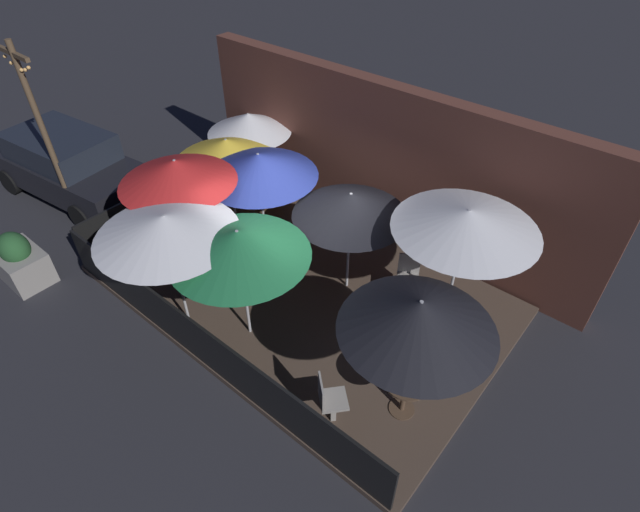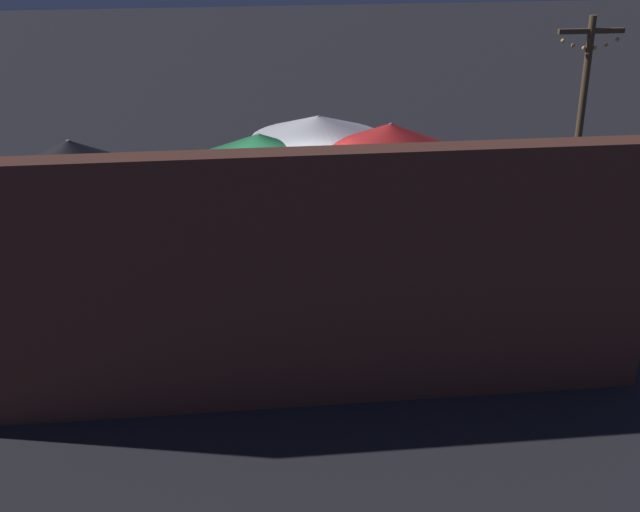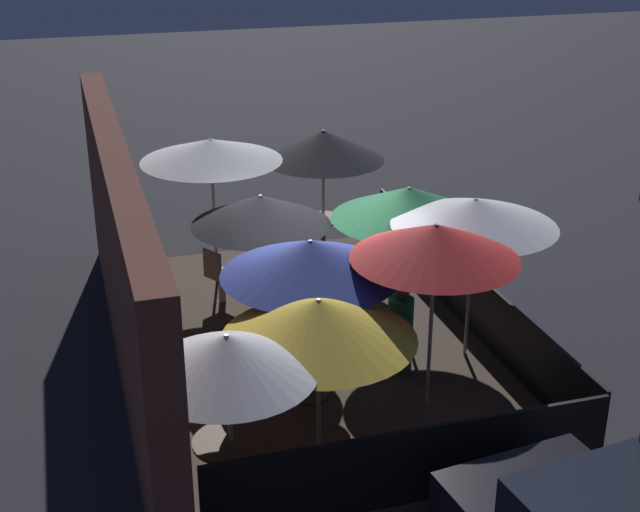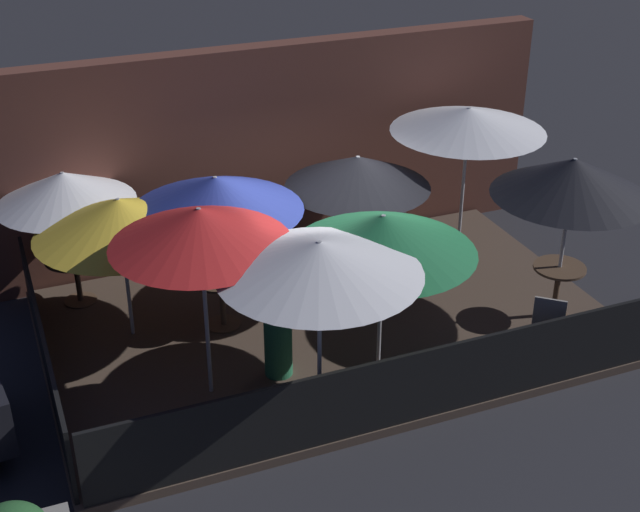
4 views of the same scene
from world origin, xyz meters
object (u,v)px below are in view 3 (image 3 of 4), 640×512
patio_umbrella_4 (261,210)px  patio_umbrella_6 (408,203)px  dining_table_2 (232,452)px  patron_0 (400,331)px  patio_chair_0 (218,274)px  patio_umbrella_2 (227,354)px  patio_umbrella_3 (211,150)px  patio_umbrella_5 (319,319)px  patio_umbrella_0 (310,258)px  dining_table_1 (323,227)px  patio_umbrella_1 (323,145)px  patio_umbrella_8 (475,212)px  patio_chair_1 (383,240)px  dining_table_0 (311,355)px  patio_umbrella_7 (435,242)px

patio_umbrella_4 → patio_umbrella_6: patio_umbrella_6 is taller
dining_table_2 → patron_0: 3.44m
patio_umbrella_4 → patio_chair_0: patio_umbrella_4 is taller
patio_umbrella_2 → patio_umbrella_3: 5.82m
patio_umbrella_5 → patron_0: size_ratio=1.72×
patio_umbrella_0 → patron_0: bearing=-76.7°
dining_table_1 → patron_0: patron_0 is taller
patio_umbrella_5 → patio_umbrella_1: bearing=-17.3°
patio_umbrella_3 → patio_umbrella_6: (-2.52, -2.39, -0.28)m
patio_umbrella_8 → patron_0: bearing=96.7°
patio_umbrella_0 → patio_umbrella_3: bearing=7.3°
patio_umbrella_6 → dining_table_2: patio_umbrella_6 is taller
dining_table_1 → patio_chair_1: 1.14m
patio_umbrella_0 → patio_umbrella_5: 1.26m
patio_umbrella_5 → dining_table_1: patio_umbrella_5 is taller
patio_umbrella_1 → patio_umbrella_6: patio_umbrella_1 is taller
patio_umbrella_2 → patio_umbrella_6: patio_umbrella_6 is taller
patio_umbrella_6 → patio_chair_1: bearing=-12.0°
patio_umbrella_5 → dining_table_0: patio_umbrella_5 is taller
patio_umbrella_5 → dining_table_2: bearing=114.9°
patio_umbrella_2 → patron_0: bearing=-53.2°
patio_umbrella_6 → patio_umbrella_1: bearing=7.7°
dining_table_0 → dining_table_1: (4.39, -1.49, -0.02)m
patio_umbrella_6 → patio_umbrella_7: bearing=166.8°
patio_umbrella_1 → patron_0: 4.34m
patio_umbrella_2 → dining_table_0: bearing=-38.7°
patio_umbrella_4 → patio_umbrella_8: 3.06m
patio_umbrella_2 → dining_table_2: bearing=90.0°
dining_table_0 → patio_umbrella_6: bearing=-52.1°
patio_umbrella_2 → dining_table_2: 1.21m
patio_umbrella_6 → patio_chair_1: size_ratio=2.35×
patio_umbrella_7 → patio_umbrella_8: bearing=-44.9°
patio_umbrella_2 → patio_umbrella_5: same height
patio_umbrella_5 → patio_umbrella_8: patio_umbrella_8 is taller
patio_umbrella_0 → patio_chair_1: bearing=-32.8°
patio_umbrella_1 → dining_table_1: 1.50m
patio_umbrella_8 → patio_chair_0: 4.37m
patio_umbrella_6 → dining_table_1: patio_umbrella_6 is taller
patio_umbrella_0 → patron_0: 1.98m
patio_umbrella_7 → patio_umbrella_3: bearing=22.8°
patio_umbrella_5 → patron_0: bearing=-46.5°
patio_umbrella_1 → patio_umbrella_8: patio_umbrella_8 is taller
patio_umbrella_1 → patio_chair_0: patio_umbrella_1 is taller
patio_chair_1 → patio_umbrella_1: bearing=0.0°
patio_chair_0 → patron_0: patron_0 is taller
dining_table_2 → patio_umbrella_6: bearing=-45.6°
dining_table_1 → patron_0: size_ratio=0.59×
patio_chair_1 → dining_table_2: bearing=96.4°
dining_table_0 → patio_umbrella_5: bearing=168.2°
patio_umbrella_7 → patio_chair_1: (4.22, -0.94, -1.73)m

